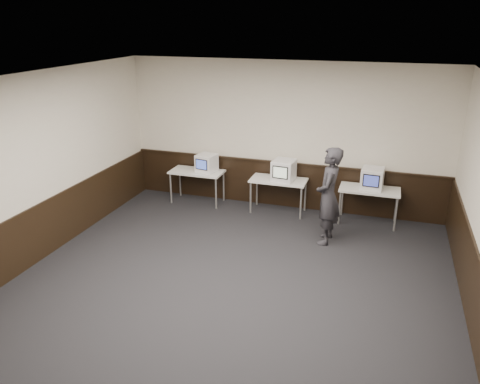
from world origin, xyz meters
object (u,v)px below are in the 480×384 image
Objects in this scene: emac_center at (284,170)px; emac_right at (372,178)px; desk_right at (369,192)px; desk_center at (279,182)px; desk_left at (197,174)px; person at (328,196)px; emac_left at (207,163)px.

emac_right is at bearing 6.92° from emac_center.
emac_right reaches higher than desk_right.
emac_center is 1.82m from emac_right.
desk_center is 1.90m from desk_right.
desk_left is at bearing 180.00° from desk_center.
desk_center is 0.65× the size of person.
emac_left is at bearing 8.39° from desk_left.
desk_center and desk_right have the same top height.
desk_right is 3.58m from emac_left.
desk_left is at bearing -175.67° from emac_center.
emac_left is at bearing -176.79° from emac_right.
desk_center is 1.68m from person.
person is (-0.72, -1.16, -0.04)m from emac_right.
desk_right is 1.82m from emac_center.
emac_center reaches higher than emac_left.
emac_left is 3.11m from person.
desk_center is 0.32m from emac_center.
person reaches higher than emac_left.
desk_center is at bearing -132.67° from person.
desk_left is 0.65× the size of person.
emac_center reaches higher than desk_center.
desk_left is 2.47× the size of emac_left.
emac_right is 0.26× the size of person.
desk_center is at bearing -175.89° from emac_right.
desk_right is (1.90, 0.00, 0.00)m from desk_center.
desk_right is 2.32× the size of emac_center.
person reaches higher than desk_right.
desk_right is 0.65× the size of person.
emac_right is (1.82, 0.06, -0.01)m from emac_center.
person is at bearing -118.44° from emac_right.
emac_center is (0.11, -0.03, 0.30)m from desk_center.
desk_center is at bearing 0.00° from desk_left.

